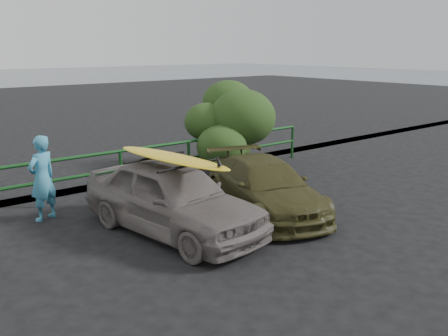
# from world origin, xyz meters

# --- Properties ---
(ground) EXTENTS (80.00, 80.00, 0.00)m
(ground) POSITION_xyz_m (0.00, 0.00, 0.00)
(ground) COLOR black
(guardrail) EXTENTS (14.00, 0.08, 1.04)m
(guardrail) POSITION_xyz_m (0.00, 5.00, 0.52)
(guardrail) COLOR #124017
(guardrail) RESTS_ON ground
(shrub_right) EXTENTS (3.20, 2.40, 2.24)m
(shrub_right) POSITION_xyz_m (5.00, 5.50, 1.12)
(shrub_right) COLOR #274318
(shrub_right) RESTS_ON ground
(sedan) EXTENTS (2.11, 4.18, 1.37)m
(sedan) POSITION_xyz_m (0.43, 1.86, 0.68)
(sedan) COLOR #685F5D
(sedan) RESTS_ON ground
(olive_vehicle) EXTENTS (2.71, 4.15, 1.12)m
(olive_vehicle) POSITION_xyz_m (2.64, 1.67, 0.56)
(olive_vehicle) COLOR #3C3B1A
(olive_vehicle) RESTS_ON ground
(man) EXTENTS (0.75, 0.63, 1.74)m
(man) POSITION_xyz_m (-1.19, 4.14, 0.87)
(man) COLOR teal
(man) RESTS_ON ground
(roof_rack) EXTENTS (1.55, 1.18, 0.05)m
(roof_rack) POSITION_xyz_m (0.43, 1.86, 1.39)
(roof_rack) COLOR black
(roof_rack) RESTS_ON sedan
(surfboard) EXTENTS (0.98, 3.00, 0.09)m
(surfboard) POSITION_xyz_m (0.43, 1.86, 1.46)
(surfboard) COLOR gold
(surfboard) RESTS_ON roof_rack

